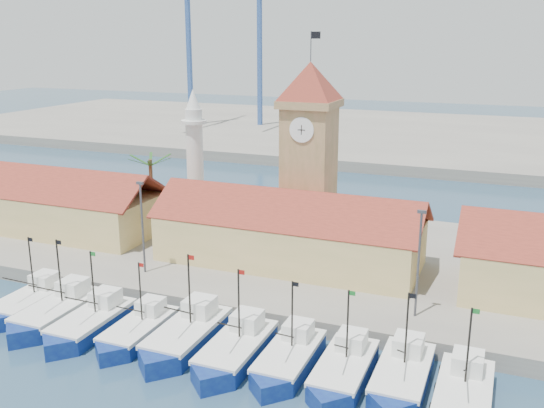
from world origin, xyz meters
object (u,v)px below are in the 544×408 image
at_px(boat_0, 28,304).
at_px(clock_tower, 309,150).
at_px(boat_5, 234,352).
at_px(minaret, 195,158).

distance_m(boat_0, clock_tower, 31.40).
height_order(boat_5, clock_tower, clock_tower).
bearing_deg(minaret, boat_5, -56.22).
relative_size(boat_5, clock_tower, 0.44).
xyz_separation_m(boat_0, clock_tower, (18.54, 22.72, 11.23)).
height_order(clock_tower, minaret, clock_tower).
bearing_deg(clock_tower, boat_5, -84.69).
height_order(boat_0, clock_tower, clock_tower).
height_order(boat_0, boat_5, boat_5).
bearing_deg(clock_tower, minaret, 172.39).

